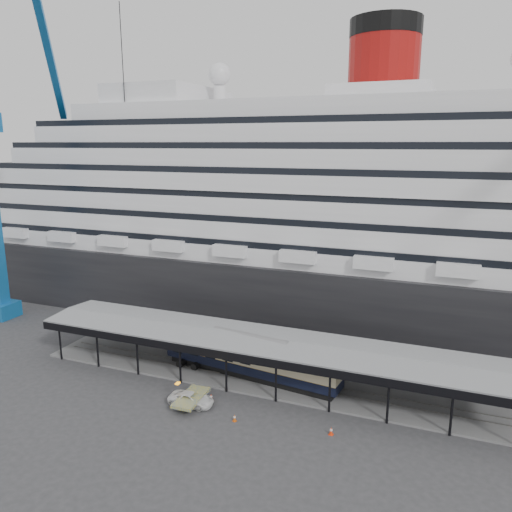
% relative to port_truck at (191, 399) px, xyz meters
% --- Properties ---
extents(ground, '(200.00, 200.00, 0.00)m').
position_rel_port_truck_xyz_m(ground, '(5.11, 3.08, -0.67)').
color(ground, '#313134').
rests_on(ground, ground).
extents(cruise_ship, '(130.00, 30.00, 43.90)m').
position_rel_port_truck_xyz_m(cruise_ship, '(5.16, 35.08, 17.68)').
color(cruise_ship, black).
rests_on(cruise_ship, ground).
extents(platform_canopy, '(56.00, 9.18, 5.30)m').
position_rel_port_truck_xyz_m(platform_canopy, '(5.11, 8.08, 1.69)').
color(platform_canopy, slate).
rests_on(platform_canopy, ground).
extents(port_truck, '(4.88, 2.39, 1.34)m').
position_rel_port_truck_xyz_m(port_truck, '(0.00, 0.00, 0.00)').
color(port_truck, silver).
rests_on(port_truck, ground).
extents(pullman_carriage, '(22.26, 5.63, 21.67)m').
position_rel_port_truck_xyz_m(pullman_carriage, '(3.34, 8.08, 1.97)').
color(pullman_carriage, black).
rests_on(pullman_carriage, ground).
extents(traffic_cone_left, '(0.49, 0.49, 0.81)m').
position_rel_port_truck_xyz_m(traffic_cone_left, '(1.55, 1.55, -0.27)').
color(traffic_cone_left, '#F9370D').
rests_on(traffic_cone_left, ground).
extents(traffic_cone_mid, '(0.49, 0.49, 0.73)m').
position_rel_port_truck_xyz_m(traffic_cone_mid, '(5.50, -1.20, -0.30)').
color(traffic_cone_mid, '#D0500B').
rests_on(traffic_cone_mid, ground).
extents(traffic_cone_right, '(0.50, 0.50, 0.81)m').
position_rel_port_truck_xyz_m(traffic_cone_right, '(14.92, -0.01, -0.26)').
color(traffic_cone_right, red).
rests_on(traffic_cone_right, ground).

